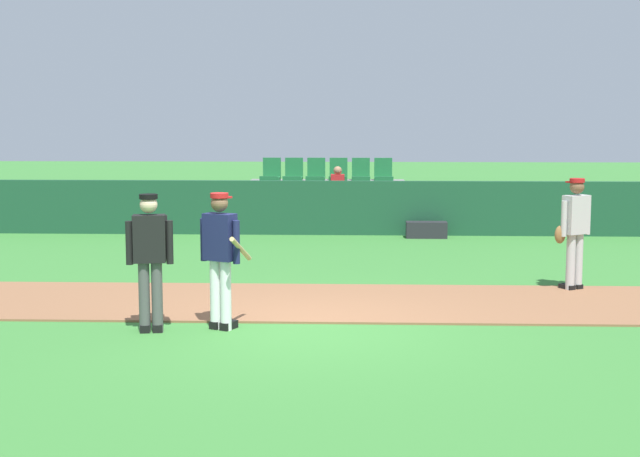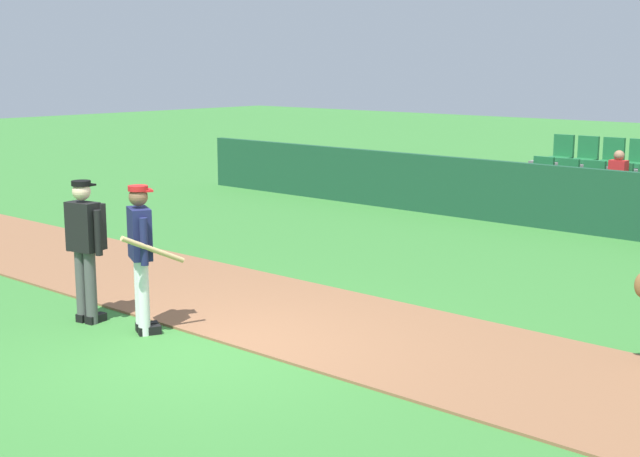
# 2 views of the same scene
# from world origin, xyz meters

# --- Properties ---
(ground_plane) EXTENTS (80.00, 80.00, 0.00)m
(ground_plane) POSITION_xyz_m (0.00, 0.00, 0.00)
(ground_plane) COLOR #387A33
(infield_dirt_path) EXTENTS (28.00, 2.71, 0.03)m
(infield_dirt_path) POSITION_xyz_m (0.00, 1.63, 0.01)
(infield_dirt_path) COLOR brown
(infield_dirt_path) RESTS_ON ground
(dugout_fence) EXTENTS (20.00, 0.16, 1.23)m
(dugout_fence) POSITION_xyz_m (0.00, 9.23, 0.61)
(dugout_fence) COLOR #19472D
(dugout_fence) RESTS_ON ground
(stadium_bleachers) EXTENTS (3.90, 2.10, 1.65)m
(stadium_bleachers) POSITION_xyz_m (0.00, 10.68, 0.48)
(stadium_bleachers) COLOR slate
(stadium_bleachers) RESTS_ON ground
(batter_navy_jersey) EXTENTS (0.63, 0.80, 1.76)m
(batter_navy_jersey) POSITION_xyz_m (-1.00, -0.07, 0.97)
(batter_navy_jersey) COLOR white
(batter_navy_jersey) RESTS_ON ground
(umpire_home_plate) EXTENTS (0.58, 0.35, 1.76)m
(umpire_home_plate) POSITION_xyz_m (-1.88, -0.24, 1.00)
(umpire_home_plate) COLOR #4C4C4C
(umpire_home_plate) RESTS_ON ground
(runner_grey_jersey) EXTENTS (0.63, 0.44, 1.76)m
(runner_grey_jersey) POSITION_xyz_m (4.10, 2.71, 0.96)
(runner_grey_jersey) COLOR #B2B2B2
(runner_grey_jersey) RESTS_ON ground
(equipment_bag) EXTENTS (0.90, 0.36, 0.36)m
(equipment_bag) POSITION_xyz_m (2.27, 8.78, 0.18)
(equipment_bag) COLOR #232328
(equipment_bag) RESTS_ON ground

